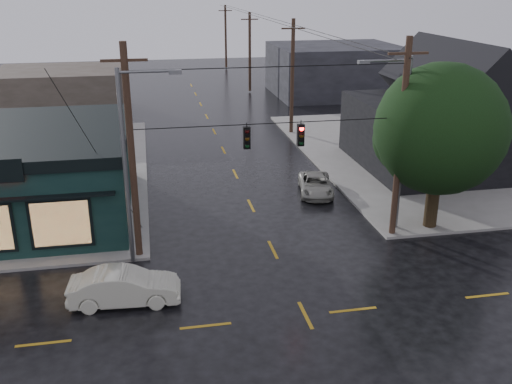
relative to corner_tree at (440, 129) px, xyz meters
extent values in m
plane|color=black|center=(-8.87, -7.00, -5.46)|extent=(160.00, 160.00, 0.00)
cube|color=gray|center=(11.13, 13.00, -5.38)|extent=(28.00, 28.00, 0.15)
cube|color=black|center=(6.13, 10.00, -3.06)|extent=(12.00, 11.00, 4.50)
cylinder|color=black|center=(0.00, 0.00, -3.40)|extent=(0.70, 0.70, 3.81)
sphere|color=black|center=(0.00, 0.00, 0.02)|extent=(6.75, 6.75, 6.75)
cylinder|color=black|center=(-8.87, -0.50, 0.84)|extent=(13.00, 0.04, 0.04)
cube|color=#3C342B|center=(-22.87, 33.00, -3.26)|extent=(12.00, 10.00, 4.40)
cube|color=black|center=(7.13, 38.00, -2.66)|extent=(14.00, 12.00, 5.60)
imported|color=beige|center=(-15.93, -4.68, -4.71)|extent=(4.61, 1.86, 1.49)
imported|color=gray|center=(-4.53, 6.26, -4.87)|extent=(2.74, 4.55, 1.18)
camera|label=1|loc=(-14.52, -25.88, 7.11)|focal=40.00mm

